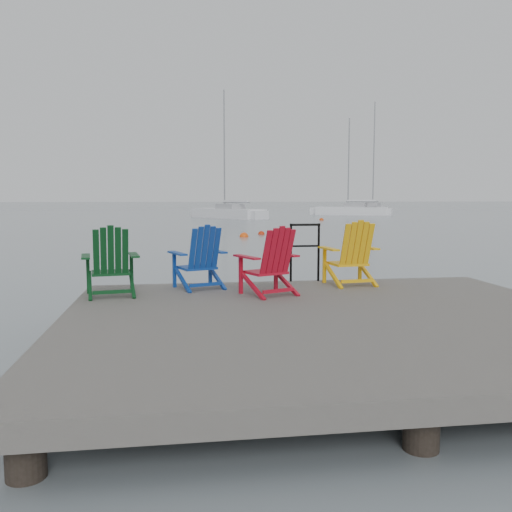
{
  "coord_description": "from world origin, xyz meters",
  "views": [
    {
      "loc": [
        -1.71,
        -5.71,
        1.81
      ],
      "look_at": [
        -0.44,
        2.96,
        0.85
      ],
      "focal_mm": 38.0,
      "sensor_mm": 36.0,
      "label": 1
    }
  ],
  "objects": [
    {
      "name": "chair_green",
      "position": [
        -2.58,
        1.56,
        0.96
      ],
      "size": [
        0.81,
        0.76,
        0.92
      ],
      "rotation": [
        0.0,
        0.0,
        0.16
      ],
      "color": "#093616",
      "rests_on": "dock"
    },
    {
      "name": "chair_red",
      "position": [
        -0.49,
        1.34,
        0.96
      ],
      "size": [
        0.88,
        0.84,
        0.91
      ],
      "rotation": [
        0.0,
        0.0,
        0.4
      ],
      "color": "#AD0C1F",
      "rests_on": "dock"
    },
    {
      "name": "ground",
      "position": [
        0.0,
        0.0,
        0.0
      ],
      "size": [
        400.0,
        400.0,
        0.0
      ],
      "primitive_type": "plane",
      "color": "slate",
      "rests_on": "ground"
    },
    {
      "name": "dock",
      "position": [
        0.0,
        0.0,
        0.35
      ],
      "size": [
        6.0,
        5.0,
        1.4
      ],
      "color": "#322F2D",
      "rests_on": "ground"
    },
    {
      "name": "buoy_d",
      "position": [
        2.6,
        39.93,
        0.0
      ],
      "size": [
        0.41,
        0.41,
        0.41
      ],
      "primitive_type": "sphere",
      "color": "#B8410A",
      "rests_on": "ground"
    },
    {
      "name": "sailboat_mid",
      "position": [
        19.12,
        50.34,
        0.35
      ],
      "size": [
        6.39,
        8.84,
        12.17
      ],
      "rotation": [
        0.0,
        0.0,
        -0.52
      ],
      "color": "silver",
      "rests_on": "ground"
    },
    {
      "name": "chair_yellow",
      "position": [
        0.84,
        1.98,
        0.98
      ],
      "size": [
        0.82,
        0.77,
        0.95
      ],
      "rotation": [
        0.0,
        0.0,
        0.12
      ],
      "color": "#F1AD0D",
      "rests_on": "dock"
    },
    {
      "name": "sailboat_near",
      "position": [
        2.67,
        41.13,
        0.36
      ],
      "size": [
        6.02,
        7.97,
        11.19
      ],
      "rotation": [
        0.0,
        0.0,
        0.55
      ],
      "color": "silver",
      "rests_on": "ground"
    },
    {
      "name": "sailboat_far",
      "position": [
        15.81,
        47.17,
        0.36
      ],
      "size": [
        7.07,
        5.03,
        9.93
      ],
      "rotation": [
        0.0,
        0.0,
        1.07
      ],
      "color": "white",
      "rests_on": "ground"
    },
    {
      "name": "handrail",
      "position": [
        0.25,
        2.45,
        1.04
      ],
      "size": [
        0.48,
        0.04,
        0.9
      ],
      "color": "black",
      "rests_on": "dock"
    },
    {
      "name": "chair_blue",
      "position": [
        -1.39,
        1.98,
        0.95
      ],
      "size": [
        0.86,
        0.82,
        0.9
      ],
      "rotation": [
        0.0,
        0.0,
        0.35
      ],
      "color": "navy",
      "rests_on": "dock"
    },
    {
      "name": "buoy_a",
      "position": [
        2.35,
        20.26,
        0.0
      ],
      "size": [
        0.33,
        0.33,
        0.33
      ],
      "primitive_type": "sphere",
      "color": "#B9260A",
      "rests_on": "ground"
    },
    {
      "name": "buoy_c",
      "position": [
        9.51,
        35.5,
        0.0
      ],
      "size": [
        0.36,
        0.36,
        0.36
      ],
      "primitive_type": "sphere",
      "color": "#D2400C",
      "rests_on": "ground"
    },
    {
      "name": "buoy_b",
      "position": [
        1.31,
        18.68,
        0.0
      ],
      "size": [
        0.41,
        0.41,
        0.41
      ],
      "primitive_type": "sphere",
      "color": "#EF4D0E",
      "rests_on": "ground"
    }
  ]
}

